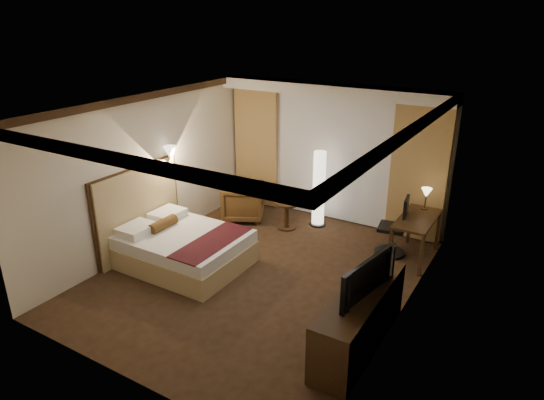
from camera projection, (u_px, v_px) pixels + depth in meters
The scene contains 21 objects.
floor at pixel (259, 275), 7.75m from camera, with size 4.50×5.50×0.01m, color #2F1E12.
ceiling at pixel (257, 106), 6.76m from camera, with size 4.50×5.50×0.01m, color white.
back_wall at pixel (334, 153), 9.45m from camera, with size 4.50×0.02×2.70m, color beige.
left_wall at pixel (148, 172), 8.33m from camera, with size 0.02×5.50×2.70m, color beige.
right_wall at pixel (407, 228), 6.17m from camera, with size 0.02×5.50×2.70m, color beige.
crown_molding at pixel (257, 110), 6.78m from camera, with size 4.50×5.50×0.12m, color black, non-canonical shape.
soffit at pixel (331, 90), 8.79m from camera, with size 4.50×0.50×0.20m, color white.
curtain_sheer at pixel (332, 159), 9.42m from camera, with size 2.48×0.04×2.45m, color silver.
curtain_left_drape at pixel (257, 148), 10.19m from camera, with size 1.00×0.14×2.45m, color tan.
curtain_right_drape at pixel (419, 174), 8.56m from camera, with size 1.00×0.14×2.45m, color tan.
wall_sconce at pixel (170, 152), 8.48m from camera, with size 0.24×0.24×0.24m, color white, non-canonical shape.
bed at pixel (185, 249), 7.96m from camera, with size 1.93×1.51×0.56m, color white, non-canonical shape.
headboard at pixel (139, 211), 8.25m from camera, with size 0.12×1.81×1.50m, color tan, non-canonical shape.
armchair at pixel (243, 200), 9.69m from camera, with size 0.78×0.73×0.81m, color #543619.
side_table at pixel (287, 215), 9.31m from camera, with size 0.50×0.50×0.55m, color black, non-canonical shape.
floor_lamp at pixel (319, 189), 9.27m from camera, with size 0.32×0.32×1.51m, color white, non-canonical shape.
desk at pixel (415, 238), 8.13m from camera, with size 0.55×1.17×0.75m, color black, non-canonical shape.
desk_lamp at pixel (426, 200), 8.28m from camera, with size 0.18×0.18×0.34m, color #FFD899, non-canonical shape.
office_chair at pixel (392, 225), 8.22m from camera, with size 0.52×0.52×1.07m, color black, non-canonical shape.
dresser at pixel (360, 319), 5.99m from camera, with size 0.50×1.97×0.76m, color black, non-canonical shape.
television at pixel (361, 268), 5.75m from camera, with size 1.14×0.66×0.15m, color black.
Camera 1 is at (3.66, -5.70, 3.94)m, focal length 32.00 mm.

